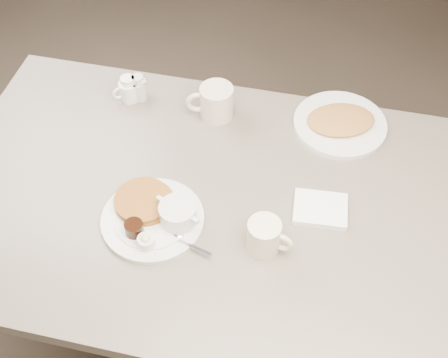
% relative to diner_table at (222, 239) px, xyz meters
% --- Properties ---
extents(diner_table, '(1.50, 0.90, 0.75)m').
position_rel_diner_table_xyz_m(diner_table, '(0.00, 0.00, 0.00)').
color(diner_table, slate).
rests_on(diner_table, ground).
extents(main_plate, '(0.34, 0.34, 0.07)m').
position_rel_diner_table_xyz_m(main_plate, '(-0.15, -0.09, 0.19)').
color(main_plate, silver).
rests_on(main_plate, diner_table).
extents(coffee_mug_near, '(0.12, 0.10, 0.09)m').
position_rel_diner_table_xyz_m(coffee_mug_near, '(0.13, -0.11, 0.22)').
color(coffee_mug_near, '#F5F1CC').
rests_on(coffee_mug_near, diner_table).
extents(napkin, '(0.14, 0.12, 0.02)m').
position_rel_diner_table_xyz_m(napkin, '(0.25, 0.03, 0.18)').
color(napkin, white).
rests_on(napkin, diner_table).
extents(coffee_mug_far, '(0.15, 0.12, 0.10)m').
position_rel_diner_table_xyz_m(coffee_mug_far, '(-0.09, 0.31, 0.22)').
color(coffee_mug_far, '#F1DEC8').
rests_on(coffee_mug_far, diner_table).
extents(creamer_left, '(0.08, 0.08, 0.08)m').
position_rel_diner_table_xyz_m(creamer_left, '(-0.36, 0.32, 0.21)').
color(creamer_left, white).
rests_on(creamer_left, diner_table).
extents(creamer_right, '(0.07, 0.05, 0.08)m').
position_rel_diner_table_xyz_m(creamer_right, '(-0.33, 0.34, 0.21)').
color(creamer_right, silver).
rests_on(creamer_right, diner_table).
extents(hash_plate, '(0.35, 0.35, 0.04)m').
position_rel_diner_table_xyz_m(hash_plate, '(0.27, 0.35, 0.18)').
color(hash_plate, white).
rests_on(hash_plate, diner_table).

